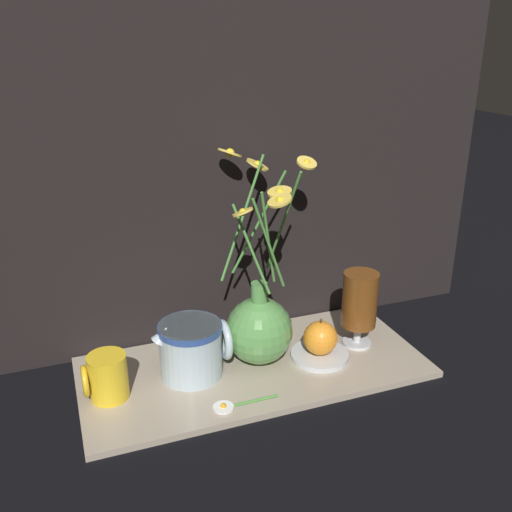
# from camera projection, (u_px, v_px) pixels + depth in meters

# --- Properties ---
(ground_plane) EXTENTS (6.00, 6.00, 0.00)m
(ground_plane) POSITION_uv_depth(u_px,v_px,m) (254.00, 370.00, 1.09)
(ground_plane) COLOR black
(shelf) EXTENTS (0.65, 0.29, 0.01)m
(shelf) POSITION_uv_depth(u_px,v_px,m) (254.00, 367.00, 1.09)
(shelf) COLOR tan
(shelf) RESTS_ON ground_plane
(backdrop_wall) EXTENTS (1.15, 0.02, 1.10)m
(backdrop_wall) POSITION_uv_depth(u_px,v_px,m) (222.00, 64.00, 1.03)
(backdrop_wall) COLOR black
(backdrop_wall) RESTS_ON ground_plane
(vase_with_flowers) EXTENTS (0.19, 0.21, 0.40)m
(vase_with_flowers) POSITION_uv_depth(u_px,v_px,m) (259.00, 325.00, 1.08)
(vase_with_flowers) COLOR #59994C
(vase_with_flowers) RESTS_ON shelf
(yellow_mug) EXTENTS (0.08, 0.07, 0.08)m
(yellow_mug) POSITION_uv_depth(u_px,v_px,m) (106.00, 377.00, 0.98)
(yellow_mug) COLOR yellow
(yellow_mug) RESTS_ON shelf
(ceramic_pitcher) EXTENTS (0.14, 0.12, 0.11)m
(ceramic_pitcher) POSITION_uv_depth(u_px,v_px,m) (192.00, 347.00, 1.04)
(ceramic_pitcher) COLOR silver
(ceramic_pitcher) RESTS_ON shelf
(tea_glass) EXTENTS (0.07, 0.07, 0.16)m
(tea_glass) POSITION_uv_depth(u_px,v_px,m) (359.00, 301.00, 1.13)
(tea_glass) COLOR silver
(tea_glass) RESTS_ON shelf
(saucer_plate) EXTENTS (0.11, 0.11, 0.01)m
(saucer_plate) POSITION_uv_depth(u_px,v_px,m) (319.00, 355.00, 1.11)
(saucer_plate) COLOR silver
(saucer_plate) RESTS_ON shelf
(orange_fruit) EXTENTS (0.07, 0.07, 0.07)m
(orange_fruit) POSITION_uv_depth(u_px,v_px,m) (320.00, 338.00, 1.10)
(orange_fruit) COLOR orange
(orange_fruit) RESTS_ON saucer_plate
(loose_daisy) EXTENTS (0.12, 0.04, 0.01)m
(loose_daisy) POSITION_uv_depth(u_px,v_px,m) (231.00, 406.00, 0.96)
(loose_daisy) COLOR #4C8E3D
(loose_daisy) RESTS_ON shelf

